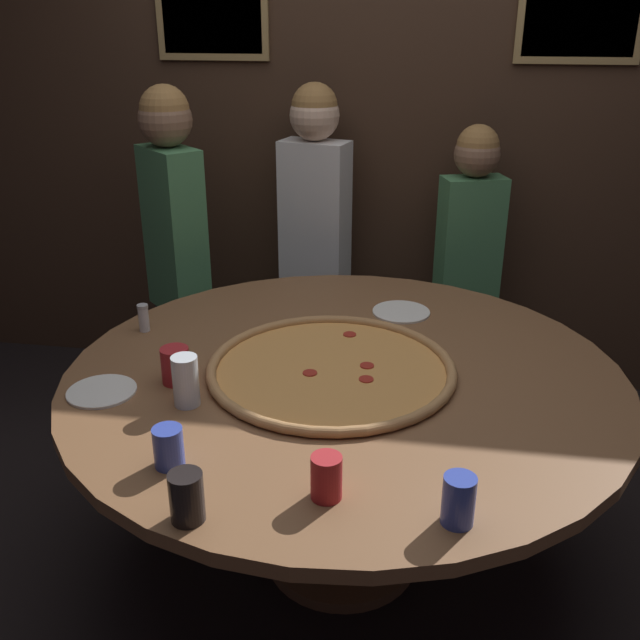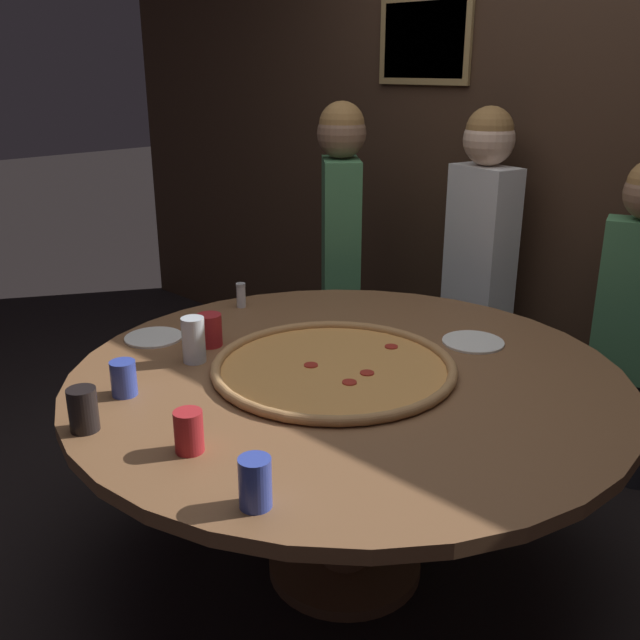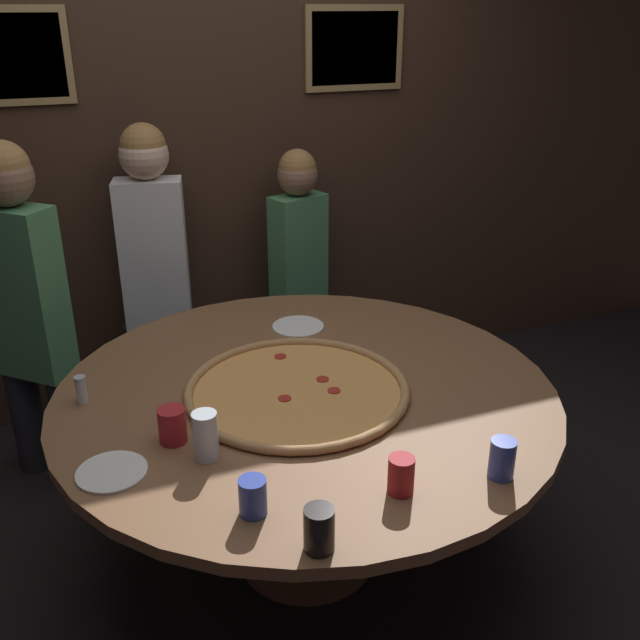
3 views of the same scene
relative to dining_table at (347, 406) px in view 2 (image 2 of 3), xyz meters
name	(u,v)px [view 2 (image 2 of 3)]	position (x,y,z in m)	size (l,w,h in m)	color
ground_plane	(344,568)	(0.00, 0.00, -0.62)	(24.00, 24.00, 0.00)	black
back_wall	(579,149)	(0.00, 1.46, 0.68)	(6.40, 0.08, 2.60)	#3D281C
dining_table	(347,406)	(0.00, 0.00, 0.00)	(1.73, 1.73, 0.74)	brown
giant_pizza	(334,367)	(-0.04, -0.02, 0.13)	(0.77, 0.77, 0.03)	#E0994C
drink_cup_front_edge	(255,483)	(0.33, -0.67, 0.17)	(0.07, 0.07, 0.12)	#384CB7
drink_cup_centre_back	(210,330)	(-0.49, -0.16, 0.17)	(0.08, 0.08, 0.11)	#B22328
drink_cup_near_right	(189,431)	(0.04, -0.63, 0.17)	(0.07, 0.07, 0.11)	#B22328
drink_cup_by_shaker	(124,378)	(-0.36, -0.57, 0.17)	(0.07, 0.07, 0.10)	#384CB7
drink_cup_far_left	(194,340)	(-0.41, -0.28, 0.19)	(0.07, 0.07, 0.15)	silver
drink_cup_far_right	(83,410)	(-0.25, -0.75, 0.17)	(0.08, 0.08, 0.12)	black
white_plate_near_front	(154,337)	(-0.68, -0.25, 0.12)	(0.20, 0.20, 0.01)	white
white_plate_left_side	(473,342)	(0.15, 0.48, 0.12)	(0.21, 0.21, 0.01)	white
condiment_shaker	(241,295)	(-0.72, 0.18, 0.17)	(0.04, 0.04, 0.10)	silver
diner_far_left	(341,243)	(-0.87, 0.92, 0.22)	(0.36, 0.35, 1.49)	#232328
diner_side_right	(633,309)	(0.41, 1.20, 0.13)	(0.35, 0.23, 1.32)	#232328
diner_side_left	(480,253)	(-0.30, 1.23, 0.22)	(0.39, 0.23, 1.48)	#232328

